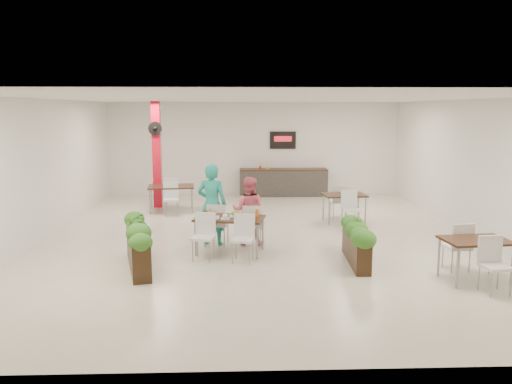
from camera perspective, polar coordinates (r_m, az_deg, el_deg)
ground at (r=11.71m, az=0.68°, el=-5.23°), size 12.00×12.00×0.00m
room_shell at (r=11.36m, az=0.70°, el=4.60°), size 10.10×12.10×3.22m
red_column at (r=15.36m, az=-11.26°, el=4.33°), size 0.40×0.41×3.20m
service_counter at (r=17.21m, az=3.13°, el=1.19°), size 3.00×0.64×2.20m
main_table at (r=10.40m, az=-3.08°, el=-3.53°), size 1.54×1.85×0.92m
diner_man at (r=10.99m, az=-5.06°, el=-1.43°), size 0.73×0.56×1.80m
diner_woman at (r=11.01m, az=-0.89°, el=-2.14°), size 0.84×0.72×1.51m
planter_left at (r=9.68m, az=-13.37°, el=-5.47°), size 0.83×1.98×1.07m
planter_right at (r=9.91m, az=11.39°, el=-5.28°), size 0.47×1.76×0.91m
side_table_a at (r=14.80m, az=-9.67°, el=0.27°), size 1.41×1.66×0.92m
side_table_b at (r=13.38m, az=10.06°, el=-0.79°), size 1.14×1.65×0.92m
side_table_c at (r=9.48m, az=23.81°, el=-5.74°), size 1.18×1.65×0.92m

